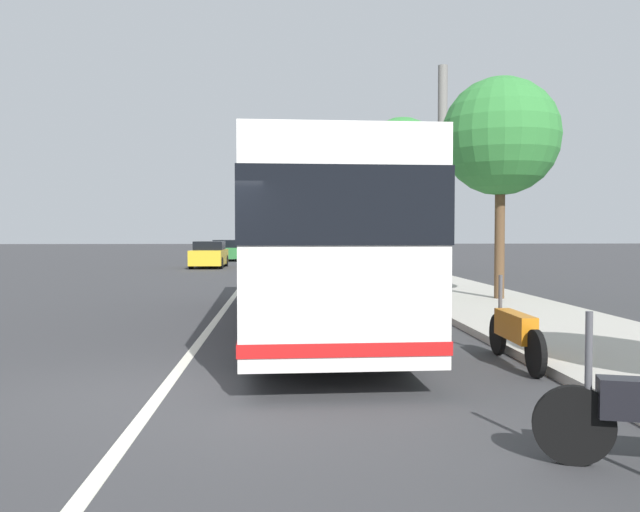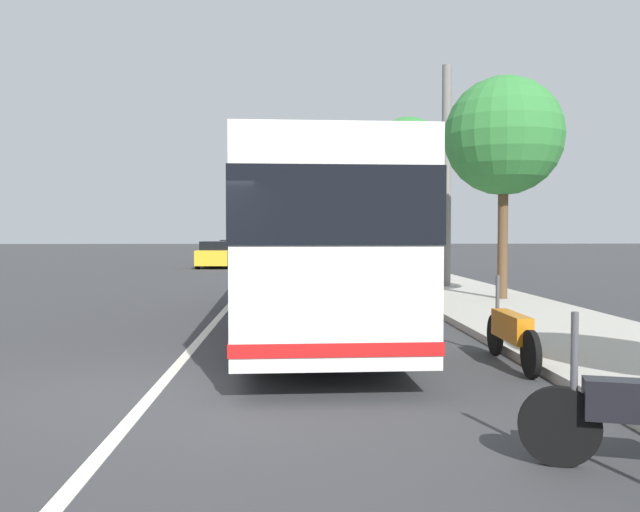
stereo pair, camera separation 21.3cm
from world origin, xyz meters
name	(u,v)px [view 1 (the left image)]	position (x,y,z in m)	size (l,w,h in m)	color
ground_plane	(162,393)	(0.00, 0.00, 0.00)	(220.00, 220.00, 0.00)	#38383A
sidewalk_curb	(474,299)	(10.00, -6.81, 0.07)	(110.00, 3.60, 0.14)	#B2ADA3
lane_divider_line	(229,303)	(10.00, 0.00, 0.00)	(110.00, 0.16, 0.01)	silver
coach_bus	(309,238)	(5.45, -2.00, 1.81)	(12.22, 2.81, 3.18)	silver
motorcycle_nearest_curb	(515,332)	(1.38, -4.84, 0.49)	(2.29, 0.27, 1.27)	black
car_oncoming	(297,250)	(39.90, -2.58, 0.68)	(4.46, 2.06, 1.39)	gold
car_far_distant	(209,255)	(28.81, 2.58, 0.69)	(4.18, 1.85, 1.46)	gold
car_ahead_same_lane	(225,251)	(38.11, 2.47, 0.70)	(4.13, 1.98, 1.45)	#2D7238
roadside_tree_mid_block	(501,137)	(9.60, -7.39, 4.53)	(3.20, 3.20, 6.15)	brown
roadside_tree_far_block	(402,159)	(23.26, -7.24, 5.47)	(3.91, 3.91, 7.46)	brown
utility_pole	(442,178)	(13.90, -6.86, 3.77)	(0.32, 0.32, 7.54)	slate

